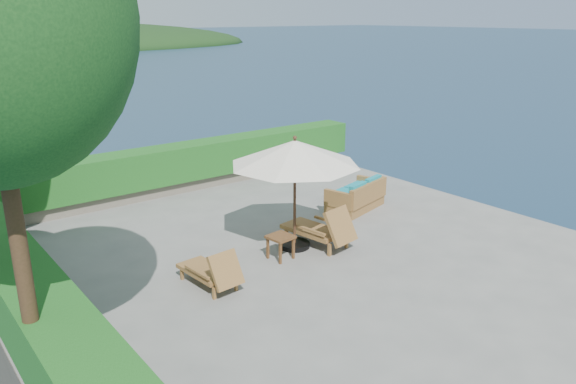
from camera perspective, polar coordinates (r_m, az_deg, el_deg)
ground at (r=12.36m, az=1.18°, el=-6.01°), size 12.00×12.00×0.00m
foundation at (r=13.06m, az=1.14°, el=-12.25°), size 12.00×12.00×3.00m
ocean at (r=13.84m, az=1.10°, el=-17.46°), size 600.00×600.00×0.00m
offshore_island at (r=152.43m, az=-26.26°, el=12.92°), size 126.00×57.60×12.60m
planter_wall_far at (r=16.76m, az=-10.93°, el=0.75°), size 12.00×0.60×0.36m
planter_wall_left at (r=10.13m, az=-24.95°, el=-12.34°), size 0.60×12.00×0.36m
hedge_far at (r=16.58m, az=-11.06°, el=2.96°), size 12.40×0.90×1.00m
hedge_left at (r=9.83m, az=-25.46°, el=-8.94°), size 0.90×12.40×1.00m
patio_umbrella at (r=11.89m, az=0.70°, el=3.90°), size 3.25×3.25×2.53m
lounge_left at (r=10.76m, az=-7.73°, el=-7.92°), size 0.72×1.49×0.83m
lounge_right at (r=12.49m, az=3.42°, el=-3.75°), size 0.96×1.80×0.99m
side_table at (r=11.83m, az=-0.76°, el=-4.88°), size 0.54×0.54×0.52m
wicker_loveseat at (r=14.94m, az=7.02°, el=-0.56°), size 1.89×1.28×0.85m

